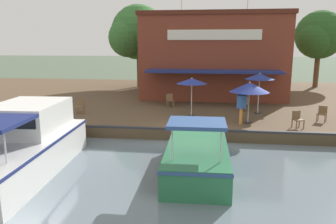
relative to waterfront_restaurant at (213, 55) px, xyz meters
name	(u,v)px	position (x,y,z in m)	size (l,w,h in m)	color
ground_plane	(192,143)	(12.99, -0.99, -3.81)	(220.00, 220.00, 0.00)	#4C5B47
quay_deck	(199,99)	(1.99, -0.99, -3.51)	(22.00, 56.00, 0.60)	brown
quay_edge_fender	(192,129)	(12.89, -0.99, -3.16)	(0.20, 50.40, 0.10)	#2D2D33
waterfront_restaurant	(213,55)	(0.00, 0.00, 0.00)	(11.76, 10.99, 8.64)	brown
patio_umbrella_by_entrance	(250,87)	(10.98, 1.86, -1.29)	(2.05, 2.05, 2.22)	#B7B7B7
patio_umbrella_near_quay_edge	(260,77)	(8.46, 2.72, -0.98)	(1.73, 1.73, 2.46)	#B7B7B7
patio_umbrella_mid_patio_right	(192,81)	(9.64, -1.23, -1.17)	(1.75, 1.75, 2.25)	#B7B7B7
cafe_chair_back_row_seat	(297,118)	(11.68, 4.21, -2.74)	(0.55, 0.55, 0.85)	brown
cafe_chair_mid_patio	(245,103)	(7.60, 2.02, -2.74)	(0.59, 0.59, 0.85)	brown
cafe_chair_facing_river	(322,113)	(10.13, 5.87, -2.74)	(0.59, 0.59, 0.85)	brown
cafe_chair_far_corner_seat	(170,99)	(6.86, -2.83, -2.74)	(0.57, 0.57, 0.85)	brown
cafe_chair_beside_entrance	(80,105)	(9.66, -7.97, -2.74)	(0.46, 0.46, 0.85)	brown
person_mid_patio	(241,103)	(11.24, 1.46, -2.09)	(0.50, 0.50, 1.78)	orange
motorboat_mid_row	(27,143)	(16.98, -7.17, -2.82)	(8.21, 3.32, 2.42)	silver
motorboat_second_along	(197,152)	(16.24, -0.62, -3.16)	(6.08, 2.32, 2.20)	#287047
tree_behind_restaurant	(136,34)	(-2.73, -7.23, 1.84)	(5.41, 5.15, 7.78)	brown
tree_upstream_bank	(318,36)	(-4.83, 9.87, 1.61)	(4.76, 4.53, 7.22)	brown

